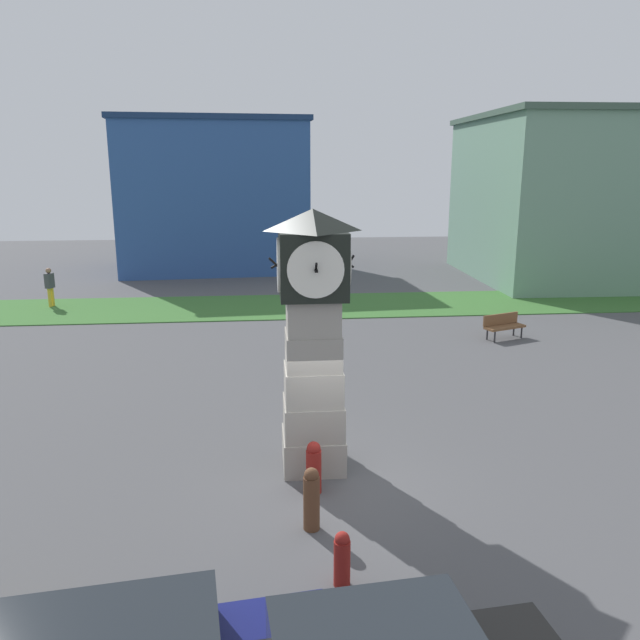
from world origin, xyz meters
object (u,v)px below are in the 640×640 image
(clock_tower, at_px, (313,338))
(bollard_near_tower, at_px, (314,467))
(bollard_mid_row, at_px, (311,498))
(bollard_far_row, at_px, (342,558))
(pedestrian_crossing_lot, at_px, (50,285))
(bench, at_px, (503,325))

(clock_tower, bearing_deg, bollard_near_tower, -94.27)
(bollard_near_tower, distance_m, bollard_mid_row, 1.26)
(bollard_mid_row, relative_size, bollard_far_row, 1.30)
(bollard_mid_row, relative_size, pedestrian_crossing_lot, 0.65)
(bollard_far_row, bearing_deg, bollard_mid_row, 102.20)
(bollard_far_row, bearing_deg, bench, 59.97)
(bench, xyz_separation_m, pedestrian_crossing_lot, (-18.25, 7.00, 0.51))
(clock_tower, distance_m, bollard_far_row, 4.55)
(clock_tower, distance_m, bollard_mid_row, 3.24)
(bench, bearing_deg, clock_tower, -129.68)
(bollard_far_row, xyz_separation_m, pedestrian_crossing_lot, (-10.57, 20.29, 0.58))
(clock_tower, height_order, bollard_near_tower, clock_tower)
(clock_tower, bearing_deg, pedestrian_crossing_lot, 122.54)
(bollard_mid_row, bearing_deg, pedestrian_crossing_lot, 118.63)
(bench, distance_m, pedestrian_crossing_lot, 19.55)
(clock_tower, distance_m, bollard_near_tower, 2.52)
(clock_tower, xyz_separation_m, bollard_mid_row, (-0.23, -2.35, -2.22))
(bollard_far_row, xyz_separation_m, bench, (7.68, 13.29, 0.07))
(bollard_far_row, relative_size, pedestrian_crossing_lot, 0.50)
(bollard_near_tower, distance_m, bench, 13.12)
(bollard_near_tower, height_order, bollard_far_row, bollard_near_tower)
(bollard_far_row, distance_m, bench, 15.35)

